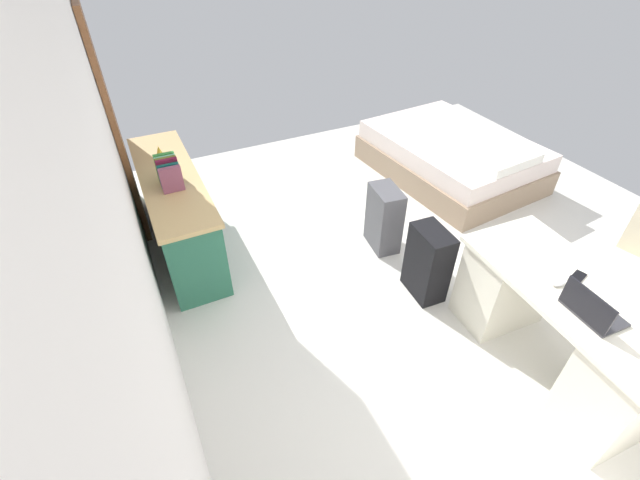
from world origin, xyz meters
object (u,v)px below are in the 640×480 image
at_px(computer_mouse, 558,282).
at_px(cell_phone_by_mouse, 578,277).
at_px(credenza, 177,211).
at_px(laptop, 591,310).
at_px(office_chair, 636,275).
at_px(suitcase_black, 428,263).
at_px(suitcase_spare_grey, 384,218).
at_px(desk, 558,327).
at_px(figurine_small, 159,152).
at_px(bed, 451,156).

bearing_deg(computer_mouse, cell_phone_by_mouse, -91.40).
bearing_deg(cell_phone_by_mouse, credenza, 24.62).
bearing_deg(laptop, cell_phone_by_mouse, -41.63).
xyz_separation_m(office_chair, suitcase_black, (0.88, 1.22, -0.10)).
distance_m(suitcase_spare_grey, laptop, 1.87).
xyz_separation_m(desk, laptop, (-0.17, 0.12, 0.40)).
bearing_deg(laptop, figurine_small, 31.98).
distance_m(suitcase_black, computer_mouse, 1.00).
bearing_deg(figurine_small, laptop, -148.02).
bearing_deg(laptop, credenza, 35.37).
height_order(desk, office_chair, office_chair).
relative_size(credenza, laptop, 5.59).
distance_m(credenza, suitcase_spare_grey, 1.90).
bearing_deg(bed, computer_mouse, 152.90).
xyz_separation_m(desk, suitcase_black, (0.95, 0.33, -0.07)).
relative_size(suitcase_spare_grey, figurine_small, 5.61).
bearing_deg(computer_mouse, bed, -23.88).
height_order(office_chair, bed, office_chair).
bearing_deg(bed, desk, 155.07).
bearing_deg(credenza, computer_mouse, -141.01).
height_order(credenza, computer_mouse, computer_mouse).
relative_size(credenza, suitcase_spare_grey, 2.92).
bearing_deg(office_chair, computer_mouse, 89.41).
bearing_deg(bed, credenza, 88.93).
bearing_deg(suitcase_black, laptop, -165.57).
relative_size(cell_phone_by_mouse, figurine_small, 1.24).
distance_m(desk, laptop, 0.45).
bearing_deg(office_chair, suitcase_black, 54.31).
distance_m(office_chair, figurine_small, 4.02).
xyz_separation_m(credenza, laptop, (-2.65, -1.88, 0.40)).
bearing_deg(suitcase_spare_grey, office_chair, -134.85).
bearing_deg(office_chair, bed, -5.86).
distance_m(suitcase_black, suitcase_spare_grey, 0.68).
distance_m(suitcase_spare_grey, cell_phone_by_mouse, 1.67).
height_order(desk, laptop, laptop).
relative_size(desk, cell_phone_by_mouse, 10.84).
relative_size(suitcase_black, laptop, 1.96).
bearing_deg(cell_phone_by_mouse, office_chair, -106.24).
xyz_separation_m(desk, office_chair, (0.08, -0.89, 0.04)).
bearing_deg(office_chair, suitcase_spare_grey, 37.57).
height_order(office_chair, laptop, office_chair).
relative_size(desk, computer_mouse, 14.75).
xyz_separation_m(suitcase_black, figurine_small, (1.89, 1.68, 0.49)).
xyz_separation_m(office_chair, figurine_small, (2.77, 2.89, 0.38)).
bearing_deg(desk, figurine_small, 35.20).
bearing_deg(credenza, laptop, -144.63).
bearing_deg(credenza, desk, -141.03).
bearing_deg(bed, office_chair, 174.14).
bearing_deg(desk, cell_phone_by_mouse, -51.16).
distance_m(bed, cell_phone_by_mouse, 2.61).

